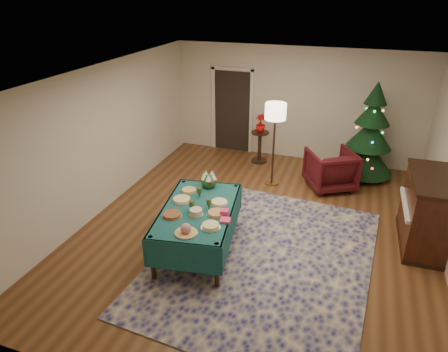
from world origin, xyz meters
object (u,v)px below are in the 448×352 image
(gift_box, at_px, (225,213))
(floor_lamp, at_px, (275,116))
(potted_plant, at_px, (260,127))
(christmas_tree, at_px, (370,136))
(piano, at_px, (425,212))
(armchair, at_px, (331,168))
(buffet_table, at_px, (198,217))
(side_table, at_px, (260,147))

(gift_box, xyz_separation_m, floor_lamp, (0.14, 2.79, 0.72))
(potted_plant, xyz_separation_m, christmas_tree, (2.46, -0.03, 0.08))
(potted_plant, distance_m, piano, 4.22)
(armchair, relative_size, christmas_tree, 0.43)
(buffet_table, bearing_deg, potted_plant, 89.25)
(armchair, relative_size, piano, 0.64)
(buffet_table, relative_size, piano, 1.46)
(potted_plant, bearing_deg, floor_lamp, -62.71)
(armchair, distance_m, piano, 2.30)
(buffet_table, distance_m, floor_lamp, 2.94)
(gift_box, xyz_separation_m, christmas_tree, (2.04, 3.85, 0.16))
(gift_box, relative_size, potted_plant, 0.29)
(piano, bearing_deg, christmas_tree, 110.90)
(gift_box, distance_m, piano, 3.29)
(gift_box, relative_size, christmas_tree, 0.06)
(buffet_table, distance_m, side_table, 3.82)
(side_table, distance_m, potted_plant, 0.51)
(christmas_tree, bearing_deg, side_table, 179.42)
(armchair, height_order, side_table, armchair)
(side_table, height_order, piano, piano)
(buffet_table, bearing_deg, gift_box, -8.09)
(side_table, height_order, christmas_tree, christmas_tree)
(armchair, height_order, christmas_tree, christmas_tree)
(buffet_table, height_order, piano, piano)
(buffet_table, relative_size, potted_plant, 4.93)
(buffet_table, distance_m, armchair, 3.46)
(piano, bearing_deg, potted_plant, 143.87)
(gift_box, height_order, potted_plant, potted_plant)
(christmas_tree, bearing_deg, potted_plant, 179.42)
(buffet_table, height_order, gift_box, gift_box)
(buffet_table, bearing_deg, piano, 21.08)
(floor_lamp, relative_size, christmas_tree, 0.83)
(potted_plant, relative_size, piano, 0.30)
(armchair, bearing_deg, side_table, -55.86)
(buffet_table, xyz_separation_m, christmas_tree, (2.51, 3.78, 0.36))
(buffet_table, bearing_deg, christmas_tree, 56.45)
(buffet_table, xyz_separation_m, armchair, (1.81, 2.94, -0.14))
(armchair, height_order, floor_lamp, floor_lamp)
(armchair, relative_size, side_table, 1.21)
(gift_box, xyz_separation_m, side_table, (-0.42, 3.88, -0.43))
(buffet_table, distance_m, piano, 3.69)
(side_table, relative_size, potted_plant, 1.81)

